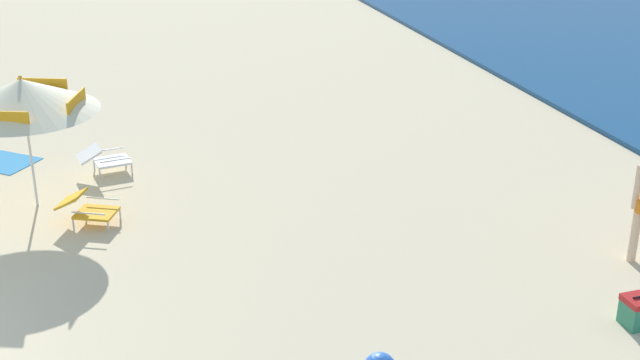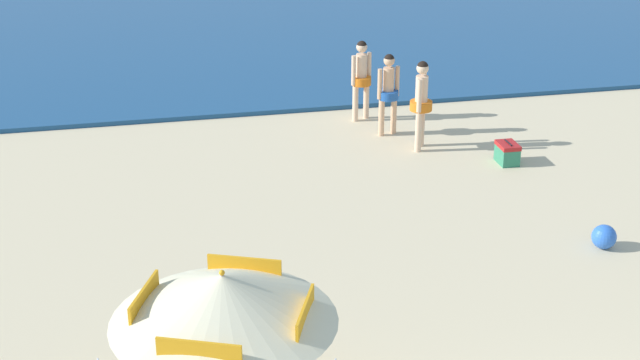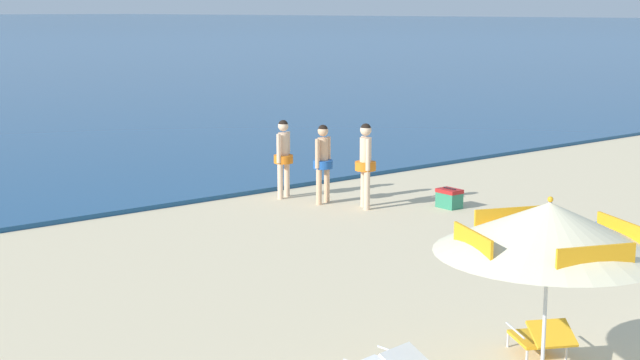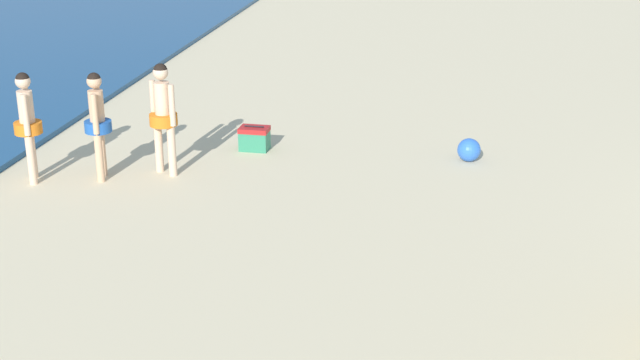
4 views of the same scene
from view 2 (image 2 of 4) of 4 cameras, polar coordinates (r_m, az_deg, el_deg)
name	(u,v)px [view 2 (image 2 of 4)]	position (r m, az deg, el deg)	size (l,w,h in m)	color
beach_umbrella_striped_main	(223,298)	(9.67, -5.89, -7.14)	(3.28, 3.28, 2.22)	silver
person_standing_near_shore	(421,99)	(18.37, 6.15, 4.91)	(0.44, 0.48, 1.78)	beige
person_standing_beside	(388,89)	(19.10, 4.16, 5.54)	(0.49, 0.41, 1.70)	#D8A87F
person_wading_in	(361,75)	(19.93, 2.51, 6.39)	(0.47, 0.42, 1.72)	beige
cooler_box	(507,153)	(18.18, 11.27, 1.61)	(0.35, 0.50, 0.43)	#2D7F5B
beach_ball	(604,237)	(15.28, 16.81, -3.31)	(0.39, 0.39, 0.39)	blue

